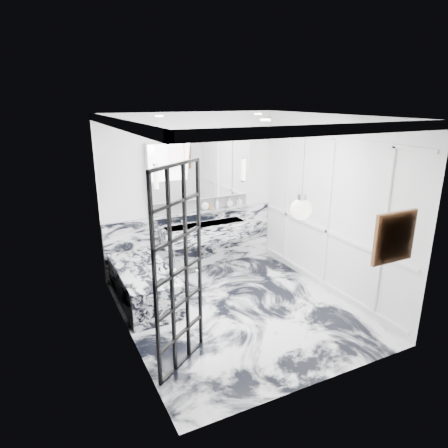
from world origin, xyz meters
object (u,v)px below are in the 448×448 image
crittall_door (179,271)px  bathtub (144,285)px  trough_sink (205,232)px  mirror_cabinet (200,170)px

crittall_door → bathtub: (0.01, 1.68, -0.91)m
trough_sink → bathtub: bearing=-153.5°
crittall_door → trough_sink: crittall_door is taller
mirror_cabinet → trough_sink: bearing=-90.0°
trough_sink → mirror_cabinet: bearing=90.0°
crittall_door → mirror_cabinet: bearing=25.7°
crittall_door → bathtub: 1.92m
crittall_door → bathtub: size_ratio=1.44×
mirror_cabinet → bathtub: mirror_cabinet is taller
mirror_cabinet → bathtub: bearing=-147.9°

